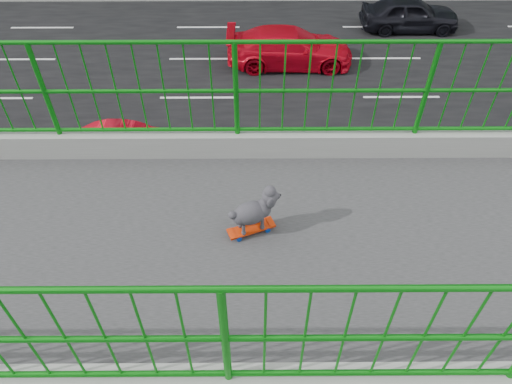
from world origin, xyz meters
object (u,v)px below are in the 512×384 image
object	(u,v)px
car_4	(410,14)
car_1	(104,147)
skateboard	(251,229)
poodle	(254,210)
car_3	(290,47)

from	to	relation	value
car_4	car_1	bearing A→B (deg)	128.08
skateboard	car_1	distance (m)	12.08
poodle	car_4	bearing A→B (deg)	136.91
car_4	car_3	bearing A→B (deg)	118.85
skateboard	car_4	size ratio (longest dim) A/B	0.11
skateboard	car_3	bearing A→B (deg)	152.67
poodle	car_1	world-z (taller)	poodle
car_3	car_4	distance (m)	6.63
car_3	car_4	xyz separation A→B (m)	(-3.20, 5.81, 0.00)
car_3	skateboard	bearing A→B (deg)	174.22
car_1	car_3	size ratio (longest dim) A/B	0.75
poodle	car_4	size ratio (longest dim) A/B	0.11
poodle	car_4	world-z (taller)	poodle
poodle	car_3	xyz separation A→B (m)	(-15.39, 1.53, -6.53)
car_1	car_4	bearing A→B (deg)	128.08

